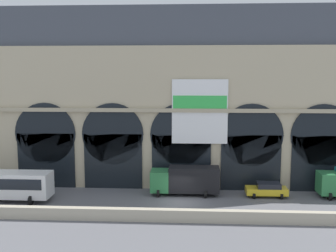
# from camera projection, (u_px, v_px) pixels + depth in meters

# --- Properties ---
(ground_plane) EXTENTS (200.00, 200.00, 0.00)m
(ground_plane) POSITION_uv_depth(u_px,v_px,m) (180.00, 203.00, 40.72)
(ground_plane) COLOR slate
(quay_parapet_wall) EXTENTS (90.00, 0.70, 1.13)m
(quay_parapet_wall) POSITION_uv_depth(u_px,v_px,m) (179.00, 216.00, 35.50)
(quay_parapet_wall) COLOR #B2A891
(quay_parapet_wall) RESTS_ON ground
(station_building) EXTENTS (48.86, 6.05, 20.87)m
(station_building) POSITION_uv_depth(u_px,v_px,m) (182.00, 100.00, 47.13)
(station_building) COLOR #BCAD8C
(station_building) RESTS_ON ground
(box_truck_center) EXTENTS (7.50, 2.91, 3.12)m
(box_truck_center) POSITION_uv_depth(u_px,v_px,m) (186.00, 180.00, 43.32)
(box_truck_center) COLOR #2D7A42
(box_truck_center) RESTS_ON ground
(car_mideast) EXTENTS (4.40, 2.22, 1.55)m
(car_mideast) POSITION_uv_depth(u_px,v_px,m) (267.00, 189.00, 42.75)
(car_mideast) COLOR gold
(car_mideast) RESTS_ON ground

